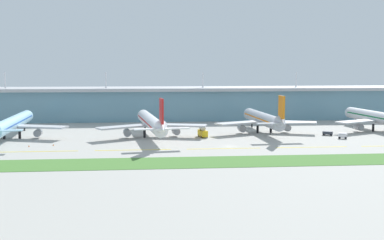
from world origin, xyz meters
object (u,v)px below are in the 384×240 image
(fuel_truck, at_px, (203,132))
(airliner_near_middle, at_px, (151,122))
(airliner_far_middle, at_px, (263,119))
(airliner_nearest, at_px, (12,123))
(baggage_cart, at_px, (343,136))
(safety_cone_nose_front, at_px, (29,146))
(airliner_farthest, at_px, (378,118))
(pushback_tug, at_px, (328,133))
(safety_cone_left_wingtip, at_px, (53,145))

(fuel_truck, bearing_deg, airliner_near_middle, 173.34)
(airliner_far_middle, relative_size, fuel_truck, 7.80)
(airliner_nearest, relative_size, airliner_near_middle, 1.04)
(airliner_near_middle, xyz_separation_m, baggage_cart, (82.09, -12.80, -5.19))
(safety_cone_nose_front, bearing_deg, fuel_truck, 15.37)
(fuel_truck, bearing_deg, baggage_cart, -9.68)
(baggage_cart, distance_m, fuel_truck, 60.44)
(airliner_near_middle, xyz_separation_m, fuel_truck, (22.53, -2.63, -4.19))
(airliner_farthest, xyz_separation_m, baggage_cart, (-27.18, -22.11, -5.18))
(airliner_near_middle, bearing_deg, airliner_far_middle, 9.07)
(pushback_tug, bearing_deg, airliner_near_middle, 178.08)
(fuel_truck, bearing_deg, airliner_farthest, 7.84)
(airliner_nearest, xyz_separation_m, baggage_cart, (141.93, -13.88, -5.19))
(pushback_tug, distance_m, safety_cone_nose_front, 128.00)
(airliner_nearest, distance_m, safety_cone_nose_front, 26.87)
(airliner_far_middle, bearing_deg, airliner_nearest, -176.28)
(airliner_nearest, distance_m, baggage_cart, 142.70)
(airliner_farthest, bearing_deg, airliner_nearest, -177.21)
(airliner_near_middle, distance_m, safety_cone_nose_front, 52.22)
(airliner_far_middle, distance_m, fuel_truck, 32.29)
(safety_cone_left_wingtip, height_order, safety_cone_nose_front, same)
(airliner_near_middle, bearing_deg, safety_cone_nose_front, -155.19)
(pushback_tug, xyz_separation_m, baggage_cart, (2.61, -10.13, 0.16))
(safety_cone_left_wingtip, bearing_deg, airliner_farthest, 11.22)
(airliner_near_middle, distance_m, safety_cone_left_wingtip, 43.56)
(airliner_near_middle, height_order, airliner_farthest, same)
(airliner_near_middle, height_order, airliner_far_middle, same)
(airliner_farthest, xyz_separation_m, safety_cone_nose_front, (-156.35, -31.08, -6.10))
(baggage_cart, height_order, safety_cone_left_wingtip, baggage_cart)
(airliner_near_middle, xyz_separation_m, airliner_farthest, (109.27, 9.31, -0.01))
(airliner_far_middle, xyz_separation_m, safety_cone_left_wingtip, (-90.83, -28.34, -6.09))
(airliner_far_middle, distance_m, safety_cone_nose_front, 104.31)
(airliner_far_middle, relative_size, airliner_farthest, 0.95)
(baggage_cart, distance_m, safety_cone_left_wingtip, 120.56)
(airliner_near_middle, bearing_deg, baggage_cart, -8.86)
(pushback_tug, xyz_separation_m, safety_cone_left_wingtip, (-117.73, -17.28, -0.75))
(baggage_cart, bearing_deg, safety_cone_nose_front, -176.03)
(airliner_nearest, height_order, airliner_near_middle, same)
(airliner_nearest, relative_size, safety_cone_left_wingtip, 101.89)
(airliner_far_middle, bearing_deg, safety_cone_left_wingtip, -162.67)
(airliner_nearest, relative_size, fuel_truck, 9.43)
(airliner_nearest, bearing_deg, safety_cone_left_wingtip, -44.24)
(safety_cone_nose_front, bearing_deg, airliner_near_middle, 24.81)
(airliner_farthest, relative_size, fuel_truck, 8.20)
(airliner_nearest, xyz_separation_m, safety_cone_nose_front, (12.76, -22.85, -6.11))
(airliner_farthest, relative_size, pushback_tug, 12.38)
(airliner_far_middle, relative_size, safety_cone_left_wingtip, 84.25)
(airliner_nearest, xyz_separation_m, safety_cone_left_wingtip, (21.59, -21.03, -6.11))
(pushback_tug, bearing_deg, airliner_far_middle, 157.65)
(baggage_cart, bearing_deg, airliner_farthest, 39.13)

